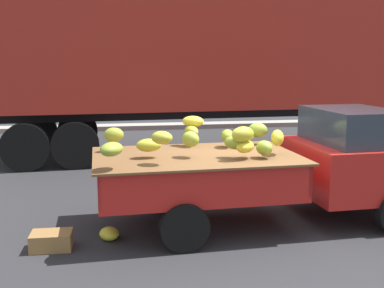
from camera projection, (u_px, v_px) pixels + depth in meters
ground at (251, 223)px, 7.00m from camera, size 220.00×220.00×0.00m
curb_strip at (170, 126)px, 17.19m from camera, size 80.00×0.80×0.16m
pickup_truck at (326, 162)px, 7.10m from camera, size 5.23×2.06×1.70m
semi_trailer at (212, 57)px, 12.08m from camera, size 12.12×3.20×3.95m
fallen_banana_bunch_near_tailgate at (109, 234)px, 6.33m from camera, size 0.31×0.36×0.17m
produce_crate at (51, 241)px, 6.01m from camera, size 0.53×0.37×0.22m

